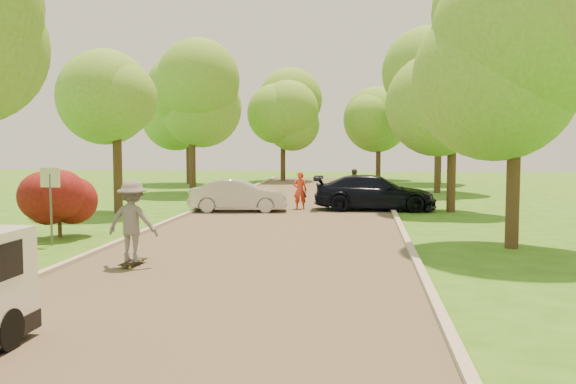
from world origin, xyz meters
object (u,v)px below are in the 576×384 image
at_px(street_sign, 50,190).
at_px(skateboarder, 132,221).
at_px(dark_sedan, 375,193).
at_px(silver_sedan, 238,196).
at_px(longboard, 133,262).
at_px(person_olive, 354,184).
at_px(person_striped, 300,191).

bearing_deg(street_sign, skateboarder, -38.52).
height_order(street_sign, dark_sedan, street_sign).
height_order(silver_sedan, skateboarder, skateboarder).
height_order(dark_sedan, skateboarder, skateboarder).
distance_m(longboard, skateboarder, 0.95).
distance_m(silver_sedan, person_olive, 7.51).
bearing_deg(longboard, silver_sedan, -83.98).
distance_m(skateboarder, person_striped, 13.23).
bearing_deg(dark_sedan, silver_sedan, 100.80).
height_order(street_sign, person_olive, street_sign).
relative_size(dark_sedan, longboard, 5.18).
distance_m(longboard, person_olive, 18.33).
relative_size(street_sign, longboard, 2.21).
xyz_separation_m(longboard, person_olive, (4.86, 17.66, 0.66)).
distance_m(street_sign, person_striped, 11.95).
bearing_deg(person_striped, street_sign, 56.70).
relative_size(silver_sedan, person_olive, 2.63).
bearing_deg(silver_sedan, person_olive, -44.71).
relative_size(person_striped, person_olive, 1.05).
height_order(skateboarder, person_striped, skateboarder).
distance_m(longboard, person_striped, 13.25).
height_order(person_striped, person_olive, person_striped).
bearing_deg(dark_sedan, person_striped, 88.32).
height_order(silver_sedan, dark_sedan, dark_sedan).
xyz_separation_m(dark_sedan, person_olive, (-0.94, 4.75, 0.02)).
height_order(longboard, person_olive, person_olive).
bearing_deg(skateboarder, longboard, 97.00).
bearing_deg(person_olive, longboard, 56.35).
bearing_deg(street_sign, person_olive, 61.51).
bearing_deg(person_olive, silver_sedan, 33.39).
distance_m(silver_sedan, dark_sedan, 5.72).
relative_size(longboard, person_olive, 0.64).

